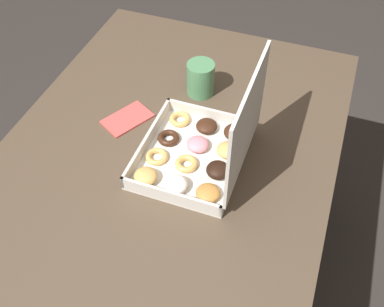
% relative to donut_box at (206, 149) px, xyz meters
% --- Properties ---
extents(ground_plane, '(8.00, 8.00, 0.00)m').
position_rel_donut_box_xyz_m(ground_plane, '(0.02, -0.11, -0.79)').
color(ground_plane, '#2D2826').
extents(dining_table, '(1.29, 0.90, 0.74)m').
position_rel_donut_box_xyz_m(dining_table, '(0.02, -0.11, -0.15)').
color(dining_table, '#4C3D2D').
rests_on(dining_table, ground_plane).
extents(donut_box, '(0.32, 0.27, 0.30)m').
position_rel_donut_box_xyz_m(donut_box, '(0.00, 0.00, 0.00)').
color(donut_box, silver).
rests_on(donut_box, dining_table).
extents(coffee_mug, '(0.08, 0.08, 0.10)m').
position_rel_donut_box_xyz_m(coffee_mug, '(-0.27, -0.11, -0.00)').
color(coffee_mug, '#4C8456').
rests_on(coffee_mug, dining_table).
extents(paper_napkin, '(0.16, 0.14, 0.01)m').
position_rel_donut_box_xyz_m(paper_napkin, '(-0.08, -0.27, -0.05)').
color(paper_napkin, '#CC4C47').
rests_on(paper_napkin, dining_table).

